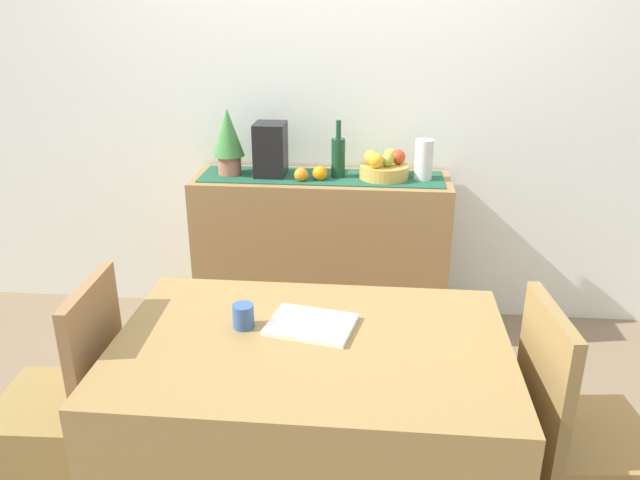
% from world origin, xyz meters
% --- Properties ---
extents(ground_plane, '(6.40, 6.40, 0.02)m').
position_xyz_m(ground_plane, '(0.00, 0.00, -0.01)').
color(ground_plane, '#7D6950').
rests_on(ground_plane, ground).
extents(room_wall_rear, '(6.40, 0.06, 2.70)m').
position_xyz_m(room_wall_rear, '(0.00, 1.18, 1.35)').
color(room_wall_rear, white).
rests_on(room_wall_rear, ground).
extents(sideboard_console, '(1.35, 0.42, 0.88)m').
position_xyz_m(sideboard_console, '(-0.06, 0.92, 0.44)').
color(sideboard_console, olive).
rests_on(sideboard_console, ground).
extents(table_runner, '(1.27, 0.32, 0.01)m').
position_xyz_m(table_runner, '(-0.06, 0.92, 0.89)').
color(table_runner, '#1E533A').
rests_on(table_runner, sideboard_console).
extents(fruit_bowl, '(0.26, 0.26, 0.07)m').
position_xyz_m(fruit_bowl, '(0.26, 0.92, 0.93)').
color(fruit_bowl, gold).
rests_on(fruit_bowl, table_runner).
extents(apple_upper, '(0.07, 0.07, 0.07)m').
position_xyz_m(apple_upper, '(0.19, 0.92, 1.00)').
color(apple_upper, gold).
rests_on(apple_upper, fruit_bowl).
extents(apple_right, '(0.07, 0.07, 0.07)m').
position_xyz_m(apple_right, '(0.29, 1.00, 0.99)').
color(apple_right, gold).
rests_on(apple_right, fruit_bowl).
extents(apple_front, '(0.08, 0.08, 0.08)m').
position_xyz_m(apple_front, '(0.33, 0.94, 1.00)').
color(apple_front, '#B43B1D').
rests_on(apple_front, fruit_bowl).
extents(apple_center, '(0.07, 0.07, 0.07)m').
position_xyz_m(apple_center, '(0.28, 0.89, 0.99)').
color(apple_center, '#8EA334').
rests_on(apple_center, fruit_bowl).
extents(apple_left, '(0.08, 0.08, 0.08)m').
position_xyz_m(apple_left, '(0.22, 0.85, 1.00)').
color(apple_left, gold).
rests_on(apple_left, fruit_bowl).
extents(wine_bottle, '(0.07, 0.07, 0.30)m').
position_xyz_m(wine_bottle, '(0.02, 0.92, 1.00)').
color(wine_bottle, '#174127').
rests_on(wine_bottle, sideboard_console).
extents(coffee_maker, '(0.16, 0.18, 0.28)m').
position_xyz_m(coffee_maker, '(-0.33, 0.92, 1.03)').
color(coffee_maker, black).
rests_on(coffee_maker, sideboard_console).
extents(ceramic_vase, '(0.09, 0.09, 0.21)m').
position_xyz_m(ceramic_vase, '(0.46, 0.92, 0.99)').
color(ceramic_vase, silver).
rests_on(ceramic_vase, sideboard_console).
extents(potted_plant, '(0.16, 0.16, 0.35)m').
position_xyz_m(potted_plant, '(-0.55, 0.92, 1.08)').
color(potted_plant, '#B26A53').
rests_on(potted_plant, sideboard_console).
extents(orange_loose_far, '(0.08, 0.08, 0.08)m').
position_xyz_m(orange_loose_far, '(-0.07, 0.86, 0.92)').
color(orange_loose_far, orange).
rests_on(orange_loose_far, sideboard_console).
extents(orange_loose_near_bowl, '(0.07, 0.07, 0.07)m').
position_xyz_m(orange_loose_near_bowl, '(-0.16, 0.83, 0.92)').
color(orange_loose_near_bowl, orange).
rests_on(orange_loose_near_bowl, sideboard_console).
extents(dining_table, '(1.28, 0.85, 0.74)m').
position_xyz_m(dining_table, '(0.03, -0.49, 0.37)').
color(dining_table, olive).
rests_on(dining_table, ground).
extents(open_book, '(0.32, 0.26, 0.02)m').
position_xyz_m(open_book, '(0.02, -0.40, 0.75)').
color(open_book, white).
rests_on(open_book, dining_table).
extents(coffee_cup, '(0.07, 0.07, 0.08)m').
position_xyz_m(coffee_cup, '(-0.20, -0.42, 0.78)').
color(coffee_cup, '#355792').
rests_on(coffee_cup, dining_table).
extents(chair_near_window, '(0.42, 0.42, 0.90)m').
position_xyz_m(chair_near_window, '(-0.87, -0.49, 0.27)').
color(chair_near_window, olive).
rests_on(chair_near_window, ground).
extents(chair_by_corner, '(0.44, 0.44, 0.90)m').
position_xyz_m(chair_by_corner, '(0.94, -0.49, 0.27)').
color(chair_by_corner, olive).
rests_on(chair_by_corner, ground).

